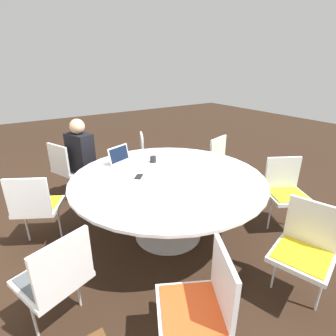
{
  "coord_description": "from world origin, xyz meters",
  "views": [
    {
      "loc": [
        -2.15,
        1.43,
        1.88
      ],
      "look_at": [
        0.0,
        0.0,
        0.84
      ],
      "focal_mm": 28.0,
      "sensor_mm": 36.0,
      "label": 1
    }
  ],
  "objects": [
    {
      "name": "chair_6",
      "position": [
        0.46,
        -1.33,
        0.51
      ],
      "size": [
        0.53,
        0.54,
        0.85
      ],
      "rotation": [
        0.0,
        0.0,
        8.14
      ],
      "color": "silver",
      "rests_on": "ground_plane"
    },
    {
      "name": "chair_7",
      "position": [
        1.3,
        -0.53,
        0.51
      ],
      "size": [
        0.58,
        0.57,
        0.85
      ],
      "rotation": [
        0.0,
        0.0,
        8.99
      ],
      "color": "silver",
      "rests_on": "ground_plane"
    },
    {
      "name": "chair_5",
      "position": [
        -0.61,
        -1.27,
        0.51
      ],
      "size": [
        0.58,
        0.59,
        0.85
      ],
      "rotation": [
        0.0,
        0.0,
        7.36
      ],
      "color": "silver",
      "rests_on": "ground_plane"
    },
    {
      "name": "chair_1",
      "position": [
        0.63,
        1.26,
        0.51
      ],
      "size": [
        0.58,
        0.59,
        0.85
      ],
      "rotation": [
        0.0,
        0.0,
        4.2
      ],
      "color": "silver",
      "rests_on": "ground_plane"
    },
    {
      "name": "chair_0",
      "position": [
        1.56,
        0.69,
        0.51
      ],
      "size": [
        0.56,
        0.55,
        0.85
      ],
      "rotation": [
        0.0,
        0.0,
        3.52
      ],
      "color": "silver",
      "rests_on": "ground_plane"
    },
    {
      "name": "laptop",
      "position": [
        0.62,
        0.25,
        0.8
      ],
      "size": [
        0.33,
        0.38,
        0.21
      ],
      "rotation": [
        0.0,
        0.0,
        -1.19
      ],
      "color": "silver",
      "rests_on": "conference_table"
    },
    {
      "name": "chair_3",
      "position": [
        -1.27,
        0.59,
        0.51
      ],
      "size": [
        0.58,
        0.58,
        0.85
      ],
      "rotation": [
        0.0,
        0.0,
        5.8
      ],
      "color": "silver",
      "rests_on": "ground_plane"
    },
    {
      "name": "ground_plane",
      "position": [
        0.0,
        0.0,
        0.0
      ],
      "size": [
        16.0,
        16.0,
        0.0
      ],
      "primitive_type": "plane",
      "color": "black"
    },
    {
      "name": "conference_table",
      "position": [
        0.0,
        0.0,
        0.62
      ],
      "size": [
        2.08,
        2.08,
        0.74
      ],
      "color": "#B7B7BC",
      "rests_on": "ground_plane"
    },
    {
      "name": "cell_phone",
      "position": [
        0.17,
        0.27,
        0.75
      ],
      "size": [
        0.15,
        0.15,
        0.01
      ],
      "color": "black",
      "rests_on": "conference_table"
    },
    {
      "name": "chair_2",
      "position": [
        -0.54,
        1.3,
        0.51
      ],
      "size": [
        0.54,
        0.56,
        0.85
      ],
      "rotation": [
        0.0,
        0.0,
        5.06
      ],
      "color": "silver",
      "rests_on": "ground_plane"
    },
    {
      "name": "chair_4",
      "position": [
        -1.33,
        -0.45,
        0.51
      ],
      "size": [
        0.54,
        0.53,
        0.85
      ],
      "rotation": [
        0.0,
        0.0,
        6.56
      ],
      "color": "silver",
      "rests_on": "ground_plane"
    },
    {
      "name": "person_0",
      "position": [
        1.37,
        0.53,
        0.7
      ],
      "size": [
        0.42,
        0.35,
        1.2
      ],
      "rotation": [
        0.0,
        0.0,
        3.52
      ],
      "color": "black",
      "rests_on": "ground_plane"
    },
    {
      "name": "coffee_cup",
      "position": [
        0.47,
        -0.09,
        0.78
      ],
      "size": [
        0.08,
        0.08,
        0.08
      ],
      "color": "black",
      "rests_on": "conference_table"
    }
  ]
}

